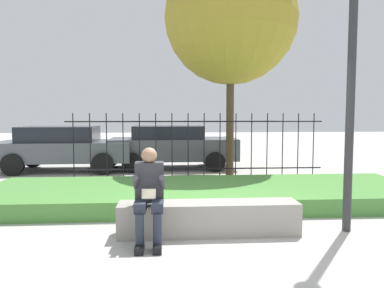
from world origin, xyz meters
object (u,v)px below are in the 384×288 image
(street_lamp, at_px, (353,38))
(stone_bench, at_px, (209,220))
(person_seated_reader, at_px, (149,191))
(car_parked_left, at_px, (64,147))
(car_parked_center, at_px, (172,146))
(tree_behind_fence, at_px, (231,18))

(street_lamp, bearing_deg, stone_bench, -179.62)
(person_seated_reader, height_order, car_parked_left, car_parked_left)
(person_seated_reader, xyz_separation_m, street_lamp, (2.86, 0.28, 2.09))
(person_seated_reader, distance_m, street_lamp, 3.55)
(car_parked_center, bearing_deg, street_lamp, -69.77)
(person_seated_reader, bearing_deg, car_parked_left, 113.45)
(car_parked_left, xyz_separation_m, car_parked_center, (3.27, 0.27, 0.00))
(stone_bench, bearing_deg, car_parked_left, 120.26)
(car_parked_left, distance_m, street_lamp, 8.74)
(stone_bench, bearing_deg, street_lamp, 0.38)
(person_seated_reader, distance_m, car_parked_left, 7.17)
(street_lamp, bearing_deg, tree_behind_fence, 99.74)
(car_parked_left, distance_m, tree_behind_fence, 6.15)
(street_lamp, bearing_deg, car_parked_left, 132.24)
(stone_bench, relative_size, car_parked_center, 0.65)
(person_seated_reader, distance_m, car_parked_center, 6.85)
(person_seated_reader, bearing_deg, tree_behind_fence, 69.50)
(car_parked_left, distance_m, car_parked_center, 3.28)
(car_parked_center, relative_size, tree_behind_fence, 0.65)
(car_parked_left, height_order, street_lamp, street_lamp)
(tree_behind_fence, bearing_deg, person_seated_reader, -110.50)
(stone_bench, xyz_separation_m, street_lamp, (2.03, 0.01, 2.57))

